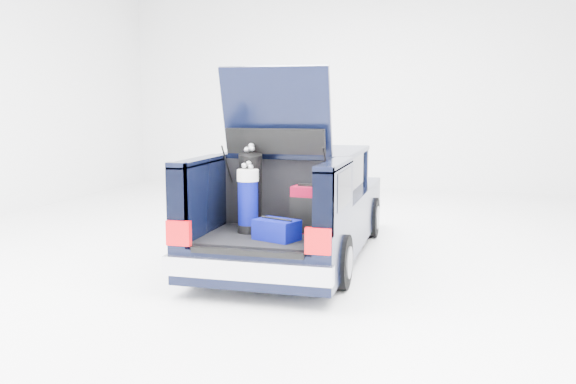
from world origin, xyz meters
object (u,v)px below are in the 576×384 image
(red_suitcase, at_px, (307,210))
(car, at_px, (299,206))
(black_golf_bag, at_px, (250,191))
(blue_golf_bag, at_px, (248,200))
(blue_duffel, at_px, (277,230))

(red_suitcase, bearing_deg, car, 114.30)
(black_golf_bag, distance_m, blue_golf_bag, 0.24)
(car, height_order, blue_golf_bag, car)
(car, bearing_deg, red_suitcase, -72.78)
(red_suitcase, xyz_separation_m, blue_golf_bag, (-0.65, -0.17, 0.11))
(black_golf_bag, bearing_deg, car, 54.86)
(red_suitcase, bearing_deg, black_golf_bag, -177.88)
(blue_duffel, bearing_deg, car, 117.51)
(red_suitcase, height_order, blue_duffel, red_suitcase)
(car, height_order, red_suitcase, car)
(red_suitcase, bearing_deg, blue_duffel, -110.77)
(blue_golf_bag, relative_size, blue_duffel, 1.52)
(car, height_order, blue_duffel, car)
(car, bearing_deg, black_golf_bag, -102.07)
(blue_golf_bag, height_order, blue_duffel, blue_golf_bag)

